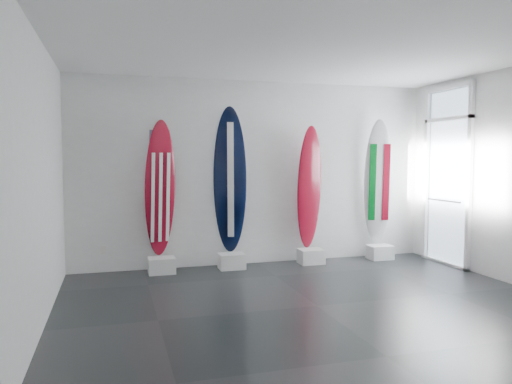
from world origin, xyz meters
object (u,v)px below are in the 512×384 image
object	(u,v)px
surfboard_usa	(160,189)
surfboard_navy	(230,180)
surfboard_swiss	(309,187)
surfboard_italy	(378,182)

from	to	relation	value
surfboard_usa	surfboard_navy	bearing A→B (deg)	-11.43
surfboard_navy	surfboard_swiss	world-z (taller)	surfboard_navy
surfboard_navy	surfboard_swiss	bearing A→B (deg)	16.06
surfboard_usa	surfboard_italy	bearing A→B (deg)	-11.43
surfboard_italy	surfboard_navy	bearing A→B (deg)	-163.64
surfboard_navy	surfboard_italy	world-z (taller)	surfboard_navy
surfboard_usa	surfboard_navy	size ratio (longest dim) A/B	0.90
surfboard_swiss	surfboard_usa	bearing A→B (deg)	168.71
surfboard_usa	surfboard_italy	size ratio (longest dim) A/B	0.96
surfboard_usa	surfboard_navy	xyz separation A→B (m)	(1.09, 0.00, 0.12)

